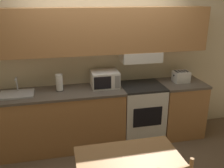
% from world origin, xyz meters
% --- Properties ---
extents(ground_plane, '(16.00, 16.00, 0.00)m').
position_xyz_m(ground_plane, '(0.00, 0.00, 0.00)').
color(ground_plane, brown).
extents(wall_back, '(5.61, 0.38, 2.55)m').
position_xyz_m(wall_back, '(0.01, -0.07, 1.50)').
color(wall_back, beige).
rests_on(wall_back, ground_plane).
extents(lower_counter_main, '(1.88, 0.62, 0.91)m').
position_xyz_m(lower_counter_main, '(-0.68, -0.30, 0.46)').
color(lower_counter_main, '#B27A47').
rests_on(lower_counter_main, ground_plane).
extents(lower_counter_right_stub, '(0.70, 0.62, 0.91)m').
position_xyz_m(lower_counter_right_stub, '(1.27, -0.30, 0.46)').
color(lower_counter_right_stub, '#B27A47').
rests_on(lower_counter_right_stub, ground_plane).
extents(stove_range, '(0.65, 0.60, 0.91)m').
position_xyz_m(stove_range, '(0.59, -0.30, 0.46)').
color(stove_range, white).
rests_on(stove_range, ground_plane).
extents(microwave, '(0.41, 0.38, 0.24)m').
position_xyz_m(microwave, '(0.01, -0.21, 1.03)').
color(microwave, white).
rests_on(microwave, lower_counter_main).
extents(toaster, '(0.25, 0.21, 0.18)m').
position_xyz_m(toaster, '(1.25, -0.27, 1.00)').
color(toaster, white).
rests_on(toaster, lower_counter_right_stub).
extents(sink_basin, '(0.47, 0.34, 0.23)m').
position_xyz_m(sink_basin, '(-1.27, -0.30, 0.93)').
color(sink_basin, '#B7BABF').
rests_on(sink_basin, lower_counter_main).
extents(paper_towel_roll, '(0.12, 0.12, 0.25)m').
position_xyz_m(paper_towel_roll, '(-0.67, -0.25, 1.03)').
color(paper_towel_roll, black).
rests_on(paper_towel_roll, lower_counter_main).
extents(dining_table, '(1.03, 0.65, 0.73)m').
position_xyz_m(dining_table, '(-0.06, -1.81, 0.61)').
color(dining_table, '#9E7042').
rests_on(dining_table, ground_plane).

